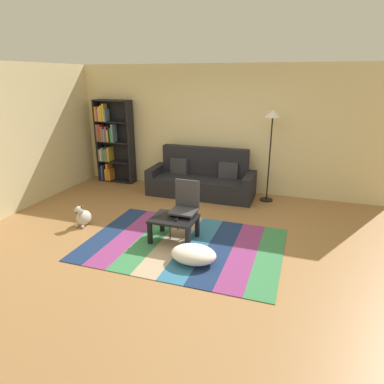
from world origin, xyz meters
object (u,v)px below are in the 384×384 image
at_px(standing_lamp, 272,126).
at_px(tv_remote, 177,219).
at_px(pouf, 194,254).
at_px(coffee_table, 174,222).
at_px(dog, 83,217).
at_px(couch, 202,180).
at_px(bookshelf, 111,142).
at_px(folding_chair, 185,203).

distance_m(standing_lamp, tv_remote, 2.81).
xyz_separation_m(pouf, tv_remote, (-0.43, 0.49, 0.27)).
bearing_deg(standing_lamp, tv_remote, -114.85).
xyz_separation_m(coffee_table, dog, (-1.70, 0.02, -0.16)).
xyz_separation_m(couch, standing_lamp, (1.39, 0.08, 1.20)).
xyz_separation_m(bookshelf, pouf, (3.10, -3.03, -0.84)).
height_order(coffee_table, dog, dog).
height_order(dog, standing_lamp, standing_lamp).
xyz_separation_m(bookshelf, dog, (0.90, -2.47, -0.80)).
bearing_deg(tv_remote, coffee_table, 147.70).
distance_m(standing_lamp, folding_chair, 2.49).
height_order(couch, folding_chair, couch).
distance_m(bookshelf, standing_lamp, 3.80).
xyz_separation_m(pouf, folding_chair, (-0.41, 0.80, 0.41)).
xyz_separation_m(couch, bookshelf, (-2.37, 0.28, 0.63)).
bearing_deg(tv_remote, standing_lamp, 66.08).
distance_m(pouf, tv_remote, 0.70).
xyz_separation_m(dog, folding_chair, (1.79, 0.25, 0.37)).
relative_size(pouf, dog, 1.60).
distance_m(dog, standing_lamp, 3.89).
height_order(couch, dog, couch).
height_order(bookshelf, folding_chair, bookshelf).
bearing_deg(coffee_table, couch, 95.97).
relative_size(dog, folding_chair, 0.44).
bearing_deg(pouf, standing_lamp, 76.91).
height_order(couch, coffee_table, couch).
bearing_deg(tv_remote, folding_chair, 87.48).
bearing_deg(bookshelf, dog, -69.96).
distance_m(bookshelf, folding_chair, 3.52).
height_order(couch, pouf, couch).
relative_size(couch, dog, 5.69).
bearing_deg(dog, pouf, -14.19).
xyz_separation_m(couch, folding_chair, (0.32, -1.94, 0.20)).
distance_m(pouf, dog, 2.26).
bearing_deg(pouf, folding_chair, 116.77).
xyz_separation_m(standing_lamp, tv_remote, (-1.08, -2.34, -1.14)).
bearing_deg(pouf, tv_remote, 131.14).
distance_m(couch, standing_lamp, 1.84).
bearing_deg(folding_chair, standing_lamp, 90.59).
relative_size(standing_lamp, folding_chair, 2.05).
xyz_separation_m(dog, tv_remote, (1.77, -0.07, 0.24)).
bearing_deg(coffee_table, bookshelf, 136.19).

